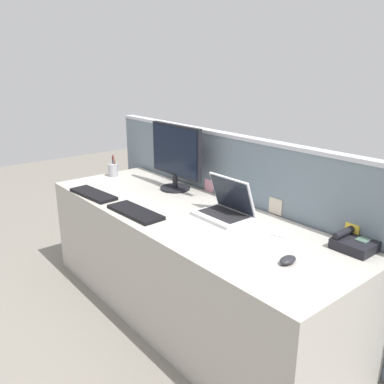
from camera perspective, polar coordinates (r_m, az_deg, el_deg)
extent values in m
plane|color=slate|center=(2.85, -0.81, -16.29)|extent=(10.00, 10.00, 0.00)
cube|color=#ADA89E|center=(2.67, -0.84, -9.96)|extent=(2.29, 0.78, 0.71)
cube|color=slate|center=(2.85, 5.92, -3.68)|extent=(2.75, 0.06, 1.12)
cube|color=#B7BAC1|center=(2.69, 6.31, 7.78)|extent=(2.75, 0.07, 0.02)
cube|color=pink|center=(2.92, 2.40, 0.80)|extent=(0.09, 0.01, 0.10)
cube|color=yellow|center=(2.26, 21.58, -5.30)|extent=(0.08, 0.01, 0.09)
cube|color=beige|center=(2.51, 11.68, -1.98)|extent=(0.10, 0.01, 0.10)
cylinder|color=black|center=(2.98, -2.38, 0.55)|extent=(0.22, 0.22, 0.02)
cylinder|color=black|center=(2.96, -2.39, 1.66)|extent=(0.04, 0.04, 0.10)
cube|color=black|center=(2.91, -2.26, 5.88)|extent=(0.54, 0.03, 0.37)
cube|color=black|center=(2.90, -2.51, 5.83)|extent=(0.51, 0.01, 0.34)
cube|color=silver|center=(2.44, 4.29, -3.39)|extent=(0.32, 0.24, 0.02)
cube|color=black|center=(2.44, 4.47, -3.09)|extent=(0.28, 0.17, 0.00)
cube|color=silver|center=(2.45, 5.70, -0.31)|extent=(0.32, 0.09, 0.23)
cube|color=black|center=(2.44, 5.56, -0.42)|extent=(0.30, 0.08, 0.21)
cube|color=black|center=(2.18, 22.06, -6.87)|extent=(0.19, 0.18, 0.05)
cube|color=#4C6B5B|center=(2.18, 22.98, -6.22)|extent=(0.06, 0.06, 0.01)
cylinder|color=black|center=(2.19, 20.69, -5.34)|extent=(0.04, 0.17, 0.04)
cube|color=black|center=(2.91, -13.76, -0.29)|extent=(0.42, 0.17, 0.02)
cube|color=black|center=(2.51, -8.01, -2.82)|extent=(0.42, 0.17, 0.02)
ellipsoid|color=#232328|center=(1.95, 13.35, -9.31)|extent=(0.07, 0.10, 0.03)
cylinder|color=#99999E|center=(3.37, -11.05, 3.05)|extent=(0.08, 0.08, 0.10)
cylinder|color=black|center=(3.38, -11.10, 3.96)|extent=(0.02, 0.01, 0.12)
cylinder|color=blue|center=(3.37, -10.92, 4.07)|extent=(0.02, 0.01, 0.14)
cylinder|color=red|center=(3.36, -10.83, 4.03)|extent=(0.02, 0.03, 0.14)
cylinder|color=#238438|center=(3.36, -10.77, 4.03)|extent=(0.02, 0.02, 0.14)
cube|color=silver|center=(2.27, 12.47, -5.54)|extent=(0.11, 0.15, 0.01)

